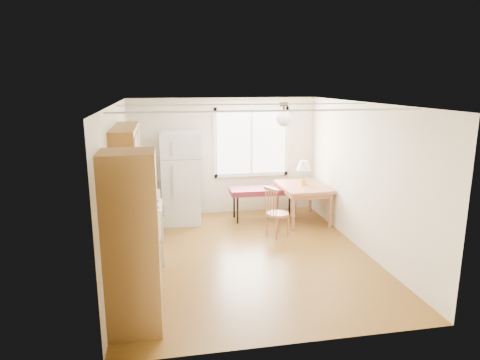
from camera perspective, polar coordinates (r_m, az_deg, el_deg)
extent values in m
cube|color=#563511|center=(7.22, 0.91, -10.05)|extent=(4.60, 5.60, 0.12)
cube|color=white|center=(6.66, 0.99, 10.17)|extent=(4.60, 5.60, 0.12)
cube|color=beige|center=(9.25, -2.15, 3.16)|extent=(4.60, 0.10, 2.50)
cube|color=beige|center=(4.51, 7.37, -7.57)|extent=(4.60, 0.10, 2.50)
cube|color=beige|center=(6.73, -15.97, -1.07)|extent=(0.10, 5.60, 2.50)
cube|color=beige|center=(7.48, 16.13, 0.31)|extent=(0.10, 5.60, 2.50)
cube|color=brown|center=(5.00, -14.23, -8.23)|extent=(0.60, 0.60, 2.10)
cube|color=brown|center=(6.16, -13.37, -10.28)|extent=(0.60, 1.10, 0.86)
cube|color=tan|center=(6.00, -13.49, -6.32)|extent=(0.62, 1.14, 0.04)
cube|color=silver|center=(7.13, -12.81, -6.83)|extent=(0.65, 0.76, 0.90)
cube|color=brown|center=(7.85, -12.81, -5.14)|extent=(0.60, 0.60, 0.86)
cube|color=brown|center=(6.46, -14.96, 3.85)|extent=(0.33, 1.60, 0.70)
cube|color=white|center=(9.29, 1.52, 5.08)|extent=(1.50, 0.02, 1.35)
cylinder|color=black|center=(7.22, 5.88, 10.01)|extent=(0.14, 0.14, 0.06)
cylinder|color=black|center=(7.22, 5.86, 9.21)|extent=(0.03, 0.03, 0.16)
sphere|color=white|center=(7.23, 5.84, 8.11)|extent=(0.26, 0.26, 0.26)
cube|color=silver|center=(8.74, -7.82, 0.30)|extent=(0.82, 0.82, 1.85)
cube|color=gray|center=(8.28, -7.77, 2.68)|extent=(0.76, 0.02, 0.02)
cube|color=gray|center=(8.31, -9.03, 0.91)|extent=(0.03, 0.03, 1.11)
cube|color=#5A1523|center=(8.91, 3.30, -1.41)|extent=(1.47, 0.57, 0.11)
cylinder|color=black|center=(8.69, -0.33, -4.07)|extent=(0.04, 0.04, 0.56)
cylinder|color=black|center=(8.98, 7.38, -3.61)|extent=(0.04, 0.04, 0.56)
cylinder|color=black|center=(9.07, -0.79, -3.32)|extent=(0.04, 0.04, 0.56)
cylinder|color=black|center=(9.35, 6.62, -2.91)|extent=(0.04, 0.04, 0.56)
cube|color=#945739|center=(8.85, 8.41, -0.88)|extent=(0.95, 1.24, 0.06)
cube|color=#945739|center=(8.87, 8.39, -1.38)|extent=(0.85, 1.14, 0.10)
cylinder|color=#945739|center=(8.33, 7.15, -4.42)|extent=(0.07, 0.07, 0.70)
cylinder|color=#945739|center=(8.61, 11.99, -4.02)|extent=(0.07, 0.07, 0.70)
cylinder|color=#945739|center=(9.31, 4.94, -2.50)|extent=(0.07, 0.07, 0.70)
cylinder|color=#945739|center=(9.56, 9.35, -2.21)|extent=(0.07, 0.07, 0.70)
cylinder|color=#945739|center=(8.00, 5.05, -4.56)|extent=(0.41, 0.41, 0.05)
cylinder|color=#945739|center=(7.88, 4.89, -6.45)|extent=(0.04, 0.04, 0.42)
cylinder|color=#945739|center=(8.06, 6.43, -6.05)|extent=(0.04, 0.04, 0.42)
cylinder|color=#945739|center=(8.08, 3.60, -5.92)|extent=(0.04, 0.04, 0.42)
cylinder|color=#945739|center=(8.26, 5.13, -5.54)|extent=(0.04, 0.04, 0.42)
cylinder|color=gold|center=(8.85, 8.45, -0.29)|extent=(0.14, 0.14, 0.12)
cylinder|color=gold|center=(8.81, 8.49, 0.70)|extent=(0.02, 0.02, 0.19)
cone|color=white|center=(8.78, 8.53, 1.94)|extent=(0.29, 0.29, 0.19)
cube|color=black|center=(5.77, -13.93, -6.47)|extent=(0.22, 0.25, 0.09)
cube|color=black|center=(5.62, -14.08, -4.94)|extent=(0.20, 0.08, 0.30)
cylinder|color=black|center=(5.79, -13.96, -5.30)|extent=(0.15, 0.15, 0.13)
cylinder|color=red|center=(6.12, -13.77, -4.90)|extent=(0.12, 0.12, 0.17)
sphere|color=red|center=(6.09, -13.83, -3.87)|extent=(0.06, 0.06, 0.06)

